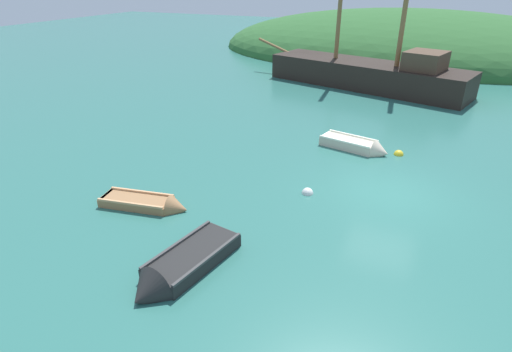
{
  "coord_description": "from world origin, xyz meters",
  "views": [
    {
      "loc": [
        0.93,
        -13.75,
        7.02
      ],
      "look_at": [
        -4.7,
        -1.05,
        0.18
      ],
      "focal_mm": 28.89,
      "sensor_mm": 36.0,
      "label": 1
    }
  ],
  "objects_px": {
    "sailing_ship": "(368,78)",
    "rowboat_outer_right": "(150,205)",
    "rowboat_portside": "(357,147)",
    "buoy_yellow": "(399,155)",
    "buoy_white": "(307,193)",
    "rowboat_far": "(179,270)"
  },
  "relations": [
    {
      "from": "sailing_ship",
      "to": "rowboat_outer_right",
      "type": "height_order",
      "value": "sailing_ship"
    },
    {
      "from": "rowboat_outer_right",
      "to": "rowboat_portside",
      "type": "xyz_separation_m",
      "value": [
        5.31,
        7.84,
        0.06
      ]
    },
    {
      "from": "sailing_ship",
      "to": "buoy_yellow",
      "type": "height_order",
      "value": "sailing_ship"
    },
    {
      "from": "buoy_yellow",
      "to": "sailing_ship",
      "type": "bearing_deg",
      "value": 106.76
    },
    {
      "from": "rowboat_outer_right",
      "to": "buoy_yellow",
      "type": "height_order",
      "value": "rowboat_outer_right"
    },
    {
      "from": "sailing_ship",
      "to": "buoy_yellow",
      "type": "xyz_separation_m",
      "value": [
        3.42,
        -11.35,
        -0.62
      ]
    },
    {
      "from": "sailing_ship",
      "to": "buoy_yellow",
      "type": "bearing_deg",
      "value": 122.56
    },
    {
      "from": "buoy_white",
      "to": "rowboat_outer_right",
      "type": "bearing_deg",
      "value": -146.02
    },
    {
      "from": "sailing_ship",
      "to": "buoy_yellow",
      "type": "relative_size",
      "value": 38.93
    },
    {
      "from": "rowboat_portside",
      "to": "rowboat_far",
      "type": "height_order",
      "value": "rowboat_far"
    },
    {
      "from": "rowboat_outer_right",
      "to": "rowboat_far",
      "type": "height_order",
      "value": "rowboat_far"
    },
    {
      "from": "rowboat_outer_right",
      "to": "sailing_ship",
      "type": "bearing_deg",
      "value": 69.59
    },
    {
      "from": "rowboat_outer_right",
      "to": "rowboat_far",
      "type": "bearing_deg",
      "value": -51.51
    },
    {
      "from": "rowboat_outer_right",
      "to": "buoy_yellow",
      "type": "bearing_deg",
      "value": 38.79
    },
    {
      "from": "sailing_ship",
      "to": "rowboat_portside",
      "type": "distance_m",
      "value": 11.63
    },
    {
      "from": "rowboat_portside",
      "to": "buoy_white",
      "type": "relative_size",
      "value": 7.76
    },
    {
      "from": "rowboat_far",
      "to": "sailing_ship",
      "type": "bearing_deg",
      "value": -171.65
    },
    {
      "from": "rowboat_outer_right",
      "to": "buoy_white",
      "type": "height_order",
      "value": "rowboat_outer_right"
    },
    {
      "from": "rowboat_portside",
      "to": "buoy_white",
      "type": "xyz_separation_m",
      "value": [
        -0.79,
        -4.79,
        -0.14
      ]
    },
    {
      "from": "sailing_ship",
      "to": "rowboat_outer_right",
      "type": "bearing_deg",
      "value": 95.09
    },
    {
      "from": "rowboat_far",
      "to": "buoy_yellow",
      "type": "height_order",
      "value": "rowboat_far"
    },
    {
      "from": "sailing_ship",
      "to": "rowboat_far",
      "type": "distance_m",
      "value": 21.86
    }
  ]
}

